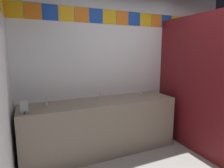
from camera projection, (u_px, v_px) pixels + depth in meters
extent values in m
cube|color=silver|center=(132.00, 63.00, 3.43)|extent=(3.94, 0.08, 2.74)
cube|color=yellow|center=(14.00, 9.00, 2.53)|extent=(0.22, 0.01, 0.22)
cube|color=orange|center=(33.00, 11.00, 2.62)|extent=(0.22, 0.01, 0.22)
cube|color=#1947B7|center=(50.00, 12.00, 2.71)|extent=(0.22, 0.01, 0.22)
cube|color=yellow|center=(66.00, 14.00, 2.80)|extent=(0.22, 0.01, 0.22)
cube|color=orange|center=(82.00, 15.00, 2.89)|extent=(0.22, 0.01, 0.22)
cube|color=#1947B7|center=(96.00, 16.00, 2.98)|extent=(0.22, 0.01, 0.22)
cube|color=yellow|center=(110.00, 17.00, 3.08)|extent=(0.22, 0.01, 0.22)
cube|color=orange|center=(122.00, 18.00, 3.17)|extent=(0.22, 0.01, 0.22)
cube|color=#1947B7|center=(134.00, 19.00, 3.26)|extent=(0.22, 0.01, 0.22)
cube|color=yellow|center=(146.00, 20.00, 3.35)|extent=(0.22, 0.01, 0.22)
cube|color=orange|center=(156.00, 21.00, 3.44)|extent=(0.22, 0.01, 0.22)
cube|color=#1947B7|center=(167.00, 21.00, 3.53)|extent=(0.22, 0.01, 0.22)
cube|color=yellow|center=(176.00, 22.00, 3.63)|extent=(0.22, 0.01, 0.22)
cube|color=orange|center=(185.00, 23.00, 3.72)|extent=(0.22, 0.01, 0.22)
cube|color=#1947B7|center=(194.00, 24.00, 3.81)|extent=(0.22, 0.01, 0.22)
cube|color=yellow|center=(202.00, 24.00, 3.90)|extent=(0.22, 0.01, 0.22)
cube|color=orange|center=(210.00, 25.00, 3.99)|extent=(0.22, 0.01, 0.22)
cube|color=yellow|center=(1.00, 2.00, 2.16)|extent=(0.01, 0.22, 0.22)
cube|color=orange|center=(3.00, 7.00, 2.38)|extent=(0.01, 0.22, 0.22)
cube|color=gray|center=(101.00, 126.00, 2.99)|extent=(2.37, 0.60, 0.83)
cube|color=gray|center=(95.00, 99.00, 3.19)|extent=(2.37, 0.03, 0.08)
cylinder|color=silver|center=(48.00, 111.00, 2.59)|extent=(0.34, 0.34, 0.10)
cylinder|color=silver|center=(102.00, 105.00, 2.90)|extent=(0.34, 0.34, 0.10)
cylinder|color=silver|center=(145.00, 100.00, 3.22)|extent=(0.34, 0.34, 0.10)
cylinder|color=silver|center=(47.00, 103.00, 2.70)|extent=(0.04, 0.04, 0.05)
cylinder|color=silver|center=(47.00, 99.00, 2.65)|extent=(0.02, 0.06, 0.09)
cylinder|color=silver|center=(99.00, 98.00, 3.02)|extent=(0.04, 0.04, 0.05)
cylinder|color=silver|center=(100.00, 94.00, 2.96)|extent=(0.02, 0.06, 0.09)
cylinder|color=silver|center=(141.00, 93.00, 3.33)|extent=(0.04, 0.04, 0.05)
cylinder|color=silver|center=(143.00, 90.00, 3.27)|extent=(0.02, 0.06, 0.09)
cube|color=gray|center=(24.00, 107.00, 2.32)|extent=(0.09, 0.07, 0.16)
cylinder|color=black|center=(24.00, 113.00, 2.29)|extent=(0.02, 0.02, 0.03)
cube|color=maroon|center=(192.00, 84.00, 2.99)|extent=(0.04, 1.55, 2.14)
cylinder|color=white|center=(196.00, 124.00, 3.65)|extent=(0.38, 0.38, 0.40)
torus|color=white|center=(197.00, 113.00, 3.62)|extent=(0.39, 0.39, 0.05)
cube|color=white|center=(189.00, 103.00, 3.78)|extent=(0.34, 0.17, 0.34)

